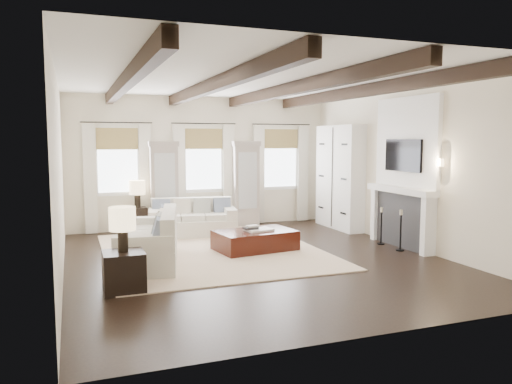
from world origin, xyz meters
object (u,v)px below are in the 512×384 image
object	(u,v)px
sofa_left	(152,243)
sofa_back	(193,221)
side_table_front	(124,271)
side_table_back	(138,220)
ottoman	(255,241)

from	to	relation	value
sofa_left	sofa_back	bearing A→B (deg)	61.31
side_table_front	side_table_back	xyz separation A→B (m)	(0.76, 4.44, 0.02)
sofa_back	side_table_back	bearing A→B (deg)	150.39
sofa_back	sofa_left	xyz separation A→B (m)	(-1.27, -2.32, 0.04)
side_table_back	side_table_front	bearing A→B (deg)	-99.69
side_table_front	side_table_back	size ratio (longest dim) A/B	0.95
sofa_left	side_table_back	world-z (taller)	sofa_left
sofa_back	side_table_front	bearing A→B (deg)	-116.49
sofa_left	side_table_front	xyz separation A→B (m)	(-0.62, -1.47, -0.08)
sofa_left	side_table_front	bearing A→B (deg)	-112.82
sofa_back	sofa_left	distance (m)	2.65
sofa_back	sofa_left	world-z (taller)	sofa_left
ottoman	side_table_front	bearing A→B (deg)	-153.83
side_table_front	ottoman	bearing A→B (deg)	34.17
sofa_back	side_table_front	world-z (taller)	sofa_back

